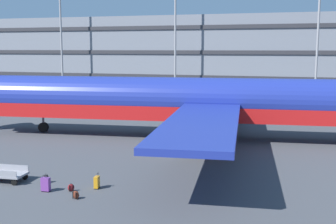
% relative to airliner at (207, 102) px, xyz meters
% --- Properties ---
extents(ground_plane, '(600.00, 600.00, 0.00)m').
position_rel_airliner_xyz_m(ground_plane, '(-0.80, -0.95, -3.07)').
color(ground_plane, '#424449').
extents(terminal_structure, '(129.73, 14.55, 13.61)m').
position_rel_airliner_xyz_m(terminal_structure, '(-0.80, 50.01, 3.73)').
color(terminal_structure, slate).
rests_on(terminal_structure, ground_plane).
extents(airliner, '(43.81, 35.63, 10.67)m').
position_rel_airliner_xyz_m(airliner, '(0.00, 0.00, 0.00)').
color(airliner, navy).
rests_on(airliner, ground_plane).
extents(light_mast_far_left, '(1.80, 0.50, 22.22)m').
position_rel_airliner_xyz_m(light_mast_far_left, '(-35.65, 38.40, 9.73)').
color(light_mast_far_left, gray).
rests_on(light_mast_far_left, ground_plane).
extents(light_mast_left, '(1.80, 0.50, 21.85)m').
position_rel_airliner_xyz_m(light_mast_left, '(-13.30, 38.40, 9.54)').
color(light_mast_left, gray).
rests_on(light_mast_left, ground_plane).
extents(light_mast_center_left, '(1.80, 0.50, 24.80)m').
position_rel_airliner_xyz_m(light_mast_center_left, '(10.26, 38.40, 11.06)').
color(light_mast_center_left, gray).
rests_on(light_mast_center_left, ground_plane).
extents(suitcase_laid_flat, '(0.47, 0.27, 0.89)m').
position_rel_airliner_xyz_m(suitcase_laid_flat, '(-5.47, -15.88, -2.67)').
color(suitcase_laid_flat, '#72388C').
rests_on(suitcase_laid_flat, ground_plane).
extents(suitcase_navy, '(0.28, 0.43, 0.86)m').
position_rel_airliner_xyz_m(suitcase_navy, '(-3.10, -14.66, -2.71)').
color(suitcase_navy, orange).
rests_on(suitcase_navy, ground_plane).
extents(backpack_red, '(0.39, 0.34, 0.48)m').
position_rel_airliner_xyz_m(backpack_red, '(-3.40, -16.44, -2.86)').
color(backpack_red, '#592619').
rests_on(backpack_red, ground_plane).
extents(backpack_orange, '(0.39, 0.37, 0.45)m').
position_rel_airliner_xyz_m(backpack_orange, '(-4.22, -15.46, -2.88)').
color(backpack_orange, maroon).
rests_on(backpack_orange, ground_plane).
extents(backpack_black, '(0.42, 0.37, 0.54)m').
position_rel_airliner_xyz_m(backpack_black, '(-6.28, -14.59, -2.84)').
color(backpack_black, black).
rests_on(backpack_black, ground_plane).
extents(baggage_cart, '(3.34, 1.47, 0.82)m').
position_rel_airliner_xyz_m(baggage_cart, '(-8.81, -14.97, -2.65)').
color(baggage_cart, gray).
rests_on(baggage_cart, ground_plane).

